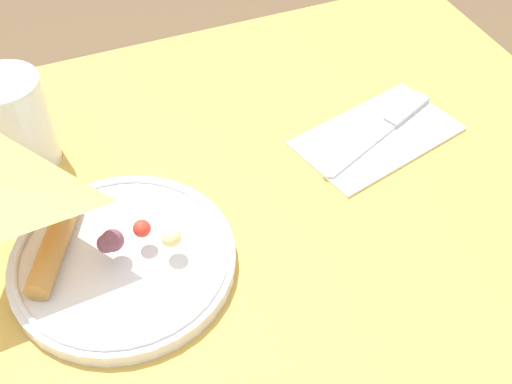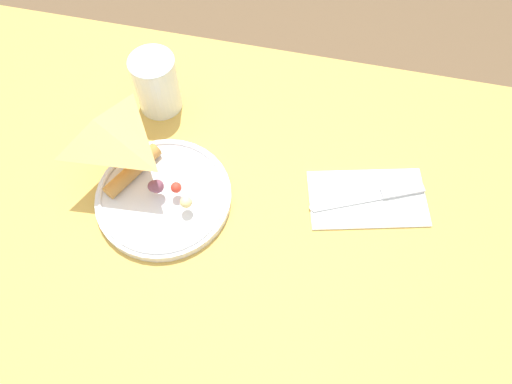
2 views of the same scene
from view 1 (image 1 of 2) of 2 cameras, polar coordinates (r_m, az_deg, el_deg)
plate_pizza at (r=0.64m, az=-11.84°, el=-5.62°), size 0.22×0.22×0.05m
milk_glass at (r=0.76m, az=-20.57°, el=5.49°), size 0.08×0.08×0.11m
napkin_folded at (r=0.78m, az=10.73°, el=4.91°), size 0.21×0.15×0.00m
butter_knife at (r=0.79m, az=11.20°, el=5.51°), size 0.19×0.10×0.01m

